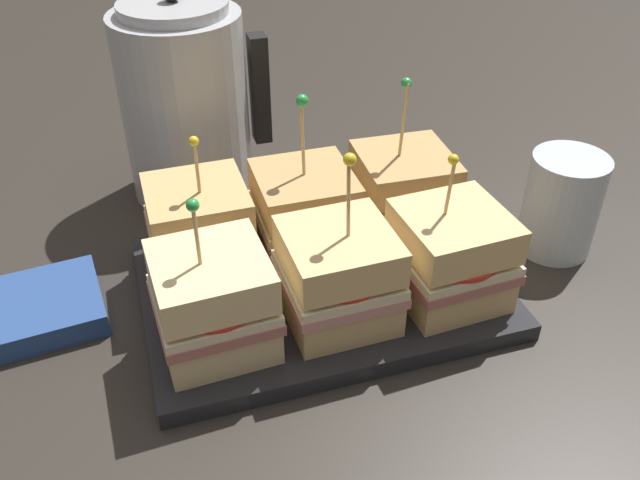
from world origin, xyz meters
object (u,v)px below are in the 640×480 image
sandwich_front_right (451,256)px  sandwich_back_center (307,213)px  sandwich_back_right (403,193)px  serving_platter (320,286)px  sandwich_back_left (200,229)px  drinking_glass (560,203)px  kettle_steel (186,104)px  napkin_stack (47,307)px  sandwich_front_left (213,302)px  sandwich_front_center (337,277)px

sandwich_front_right → sandwich_back_center: bearing=134.4°
sandwich_front_right → sandwich_back_right: size_ratio=0.87×
serving_platter → sandwich_back_left: (-0.10, 0.06, 0.05)m
drinking_glass → kettle_steel: bearing=146.3°
drinking_glass → napkin_stack: 0.53m
drinking_glass → sandwich_front_left: bearing=-171.3°
sandwich_front_right → napkin_stack: (-0.37, 0.10, -0.05)m
sandwich_back_left → napkin_stack: sandwich_back_left is taller
sandwich_back_right → kettle_steel: (-0.20, 0.18, 0.05)m
napkin_stack → drinking_glass: bearing=-4.6°
sandwich_back_center → sandwich_back_right: size_ratio=0.98×
sandwich_front_left → drinking_glass: 0.38m
kettle_steel → sandwich_front_center: bearing=-73.7°
sandwich_back_left → sandwich_back_right: size_ratio=0.85×
serving_platter → sandwich_back_right: size_ratio=1.98×
sandwich_front_right → serving_platter: bearing=152.2°
sandwich_front_left → sandwich_back_left: bearing=86.7°
serving_platter → sandwich_front_left: 0.14m
sandwich_back_left → napkin_stack: bearing=-175.7°
serving_platter → drinking_glass: size_ratio=3.14×
sandwich_front_left → sandwich_back_center: sandwich_back_center is taller
serving_platter → kettle_steel: (-0.09, 0.24, 0.10)m
sandwich_front_left → sandwich_back_left: sandwich_front_left is taller
sandwich_front_left → kettle_steel: 0.30m
serving_platter → sandwich_front_left: bearing=-153.5°
sandwich_front_center → kettle_steel: size_ratio=0.68×
drinking_glass → sandwich_back_right: bearing=160.7°
sandwich_front_center → sandwich_back_left: (-0.10, 0.11, -0.00)m
serving_platter → napkin_stack: (-0.26, 0.04, 0.00)m
sandwich_front_center → drinking_glass: size_ratio=1.54×
sandwich_back_right → kettle_steel: bearing=137.3°
napkin_stack → kettle_steel: bearing=48.4°
napkin_stack → sandwich_back_left: bearing=4.3°
sandwich_back_left → drinking_glass: size_ratio=1.36×
serving_platter → kettle_steel: 0.27m
sandwich_front_center → sandwich_front_right: 0.11m
sandwich_back_left → drinking_glass: bearing=-8.2°
sandwich_front_right → napkin_stack: 0.38m
sandwich_back_right → napkin_stack: sandwich_back_right is taller
serving_platter → sandwich_back_center: sandwich_back_center is taller
serving_platter → sandwich_front_right: sandwich_front_right is taller
sandwich_back_center → drinking_glass: sandwich_back_center is taller
sandwich_front_left → sandwich_front_center: bearing=0.7°
sandwich_back_left → sandwich_back_center: bearing=-2.4°
sandwich_back_left → kettle_steel: bearing=84.3°
sandwich_back_center → napkin_stack: 0.27m
sandwich_front_right → drinking_glass: 0.17m
sandwich_back_center → kettle_steel: bearing=115.5°
sandwich_back_left → kettle_steel: (0.02, 0.18, 0.05)m
sandwich_back_left → sandwich_front_right: bearing=-27.9°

